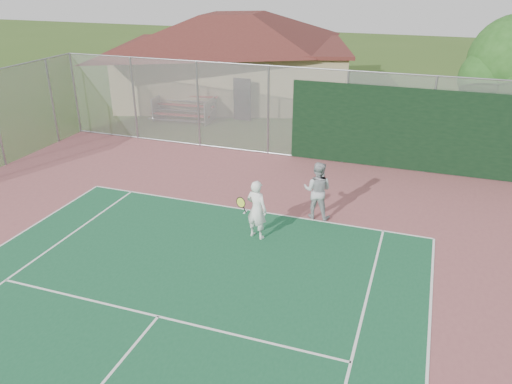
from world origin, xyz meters
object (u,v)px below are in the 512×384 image
player_white_front (256,210)px  player_grey_back (317,191)px  bleachers (184,108)px  clubhouse (234,48)px

player_white_front → player_grey_back: 2.16m
player_white_front → bleachers: bearing=-39.3°
bleachers → player_white_front: (7.29, -10.09, 0.27)m
clubhouse → player_grey_back: 15.33m
clubhouse → player_white_front: (6.50, -14.81, -1.97)m
clubhouse → player_white_front: size_ratio=8.77×
clubhouse → player_grey_back: clubhouse is taller
bleachers → player_grey_back: bearing=-49.3°
player_grey_back → clubhouse: bearing=-58.9°
clubhouse → player_white_front: 16.29m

